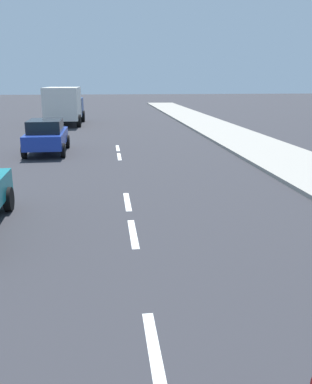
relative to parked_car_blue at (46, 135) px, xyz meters
name	(u,v)px	position (x,y,z in m)	size (l,w,h in m)	color
ground_plane	(120,162)	(3.35, -2.64, -0.84)	(160.00, 160.00, 0.00)	#2D2D33
sidewalk_strip	(264,149)	(10.44, -0.64, -0.77)	(3.60, 80.00, 0.14)	#9E998E
lane_stripe_2	(154,352)	(3.35, -15.21, -0.83)	(0.16, 1.80, 0.01)	white
lane_stripe_3	(133,233)	(3.35, -10.99, -0.83)	(0.16, 1.80, 0.01)	white
lane_stripe_4	(127,202)	(3.35, -8.48, -0.83)	(0.16, 1.80, 0.01)	white
lane_stripe_5	(119,156)	(3.35, -1.37, -0.83)	(0.16, 1.80, 0.01)	white
lane_stripe_6	(118,148)	(3.35, 0.97, -0.83)	(0.16, 1.80, 0.01)	white
parked_car_blue	(46,135)	(0.00, 0.00, 0.00)	(1.91, 4.04, 1.57)	#1E389E
delivery_truck	(64,105)	(-0.34, 12.69, 0.67)	(2.78, 6.29, 2.80)	#23478C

